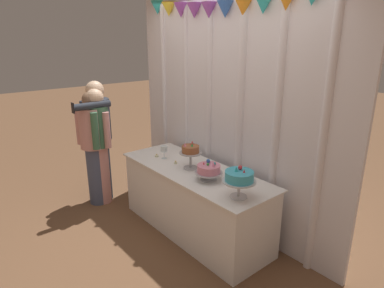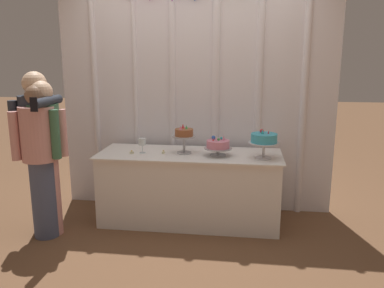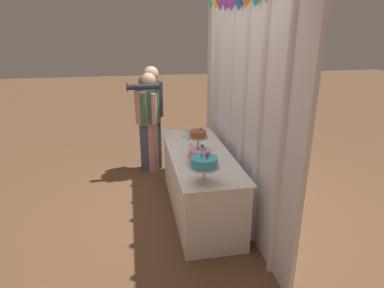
% 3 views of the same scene
% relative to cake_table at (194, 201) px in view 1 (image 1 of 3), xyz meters
% --- Properties ---
extents(ground_plane, '(24.00, 24.00, 0.00)m').
position_rel_cake_table_xyz_m(ground_plane, '(0.00, -0.10, -0.38)').
color(ground_plane, brown).
extents(draped_curtain, '(3.07, 0.17, 2.83)m').
position_rel_cake_table_xyz_m(draped_curtain, '(0.02, 0.45, 1.15)').
color(draped_curtain, white).
rests_on(draped_curtain, ground_plane).
extents(cake_table, '(1.89, 0.70, 0.75)m').
position_rel_cake_table_xyz_m(cake_table, '(0.00, 0.00, 0.00)').
color(cake_table, white).
rests_on(cake_table, ground_plane).
extents(cake_display_leftmost, '(0.24, 0.24, 0.30)m').
position_rel_cake_table_xyz_m(cake_display_leftmost, '(-0.06, -0.01, 0.57)').
color(cake_display_leftmost, '#B2B2B7').
rests_on(cake_display_leftmost, cake_table).
extents(cake_display_center, '(0.28, 0.28, 0.21)m').
position_rel_cake_table_xyz_m(cake_display_center, '(0.30, -0.06, 0.48)').
color(cake_display_center, '#B2B2B7').
rests_on(cake_display_center, cake_table).
extents(cake_display_rightmost, '(0.30, 0.30, 0.29)m').
position_rel_cake_table_xyz_m(cake_display_rightmost, '(0.75, -0.11, 0.56)').
color(cake_display_rightmost, silver).
rests_on(cake_display_rightmost, cake_table).
extents(wine_glass, '(0.08, 0.08, 0.16)m').
position_rel_cake_table_xyz_m(wine_glass, '(-0.49, -0.05, 0.49)').
color(wine_glass, silver).
rests_on(wine_glass, cake_table).
extents(tealight_far_left, '(0.05, 0.05, 0.04)m').
position_rel_cake_table_xyz_m(tealight_far_left, '(-0.59, -0.09, 0.38)').
color(tealight_far_left, beige).
rests_on(tealight_far_left, cake_table).
extents(tealight_near_left, '(0.04, 0.04, 0.04)m').
position_rel_cake_table_xyz_m(tealight_near_left, '(-0.27, -0.05, 0.39)').
color(tealight_near_left, beige).
rests_on(tealight_near_left, cake_table).
extents(guest_girl_blue_dress, '(0.45, 0.59, 1.60)m').
position_rel_cake_table_xyz_m(guest_girl_blue_dress, '(-1.40, -0.45, 0.51)').
color(guest_girl_blue_dress, '#282D38').
rests_on(guest_girl_blue_dress, ground_plane).
extents(guest_man_pink_jacket, '(0.46, 0.46, 1.48)m').
position_rel_cake_table_xyz_m(guest_man_pink_jacket, '(-1.35, -0.54, 0.43)').
color(guest_man_pink_jacket, '#4C5675').
rests_on(guest_man_pink_jacket, ground_plane).
extents(guest_man_dark_suit, '(0.41, 0.41, 1.51)m').
position_rel_cake_table_xyz_m(guest_man_dark_suit, '(-1.32, -0.48, 0.46)').
color(guest_man_dark_suit, '#D6938E').
rests_on(guest_man_dark_suit, ground_plane).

